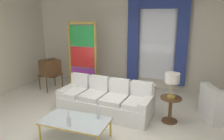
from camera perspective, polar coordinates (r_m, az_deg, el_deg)
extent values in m
plane|color=silver|center=(5.07, -3.15, -14.07)|extent=(16.00, 16.00, 0.00)
cube|color=beige|center=(7.42, 5.93, 7.29)|extent=(8.00, 0.12, 3.00)
cube|color=white|center=(7.19, 11.79, 7.24)|extent=(1.10, 0.02, 2.50)
cube|color=navy|center=(7.24, 5.59, 7.52)|extent=(0.36, 0.12, 2.70)
cube|color=navy|center=(7.03, 17.93, 6.68)|extent=(0.36, 0.12, 2.70)
cube|color=navy|center=(7.05, 12.18, 16.62)|extent=(1.80, 0.10, 0.28)
cube|color=white|center=(5.52, -1.89, -9.37)|extent=(2.39, 1.08, 0.38)
cube|color=white|center=(5.75, -0.27, -6.19)|extent=(2.33, 0.39, 0.78)
cube|color=white|center=(5.14, 9.06, -10.33)|extent=(0.27, 0.87, 0.56)
cube|color=white|center=(6.00, -11.18, -6.71)|extent=(0.27, 0.87, 0.56)
cube|color=white|center=(5.08, 6.78, -8.57)|extent=(0.59, 0.78, 0.12)
cube|color=white|center=(5.28, 7.91, -5.11)|extent=(0.52, 0.18, 0.40)
cube|color=white|center=(5.26, 0.71, -7.61)|extent=(0.59, 0.78, 0.12)
cube|color=white|center=(5.46, 2.06, -4.32)|extent=(0.52, 0.18, 0.40)
cube|color=white|center=(5.50, -4.87, -6.65)|extent=(0.59, 0.78, 0.12)
cube|color=white|center=(5.70, -3.35, -3.54)|extent=(0.52, 0.18, 0.40)
cube|color=white|center=(5.79, -9.92, -5.72)|extent=(0.59, 0.78, 0.12)
cube|color=white|center=(5.98, -8.29, -2.80)|extent=(0.52, 0.18, 0.40)
cube|color=silver|center=(4.42, -9.59, -12.94)|extent=(1.31, 0.72, 0.02)
cube|color=gold|center=(4.69, -7.54, -11.41)|extent=(1.31, 0.04, 0.03)
cube|color=gold|center=(4.17, -11.92, -15.12)|extent=(1.31, 0.04, 0.03)
cube|color=gold|center=(4.75, -16.45, -11.61)|extent=(0.04, 0.72, 0.03)
cube|color=gold|center=(4.18, -1.68, -14.71)|extent=(0.04, 0.72, 0.03)
cylinder|color=gold|center=(5.05, -13.95, -12.18)|extent=(0.04, 0.04, 0.38)
cylinder|color=gold|center=(4.54, -0.39, -14.91)|extent=(0.04, 0.04, 0.38)
cylinder|color=gold|center=(4.60, -18.46, -15.32)|extent=(0.04, 0.04, 0.38)
cylinder|color=silver|center=(4.17, -11.26, -13.16)|extent=(0.07, 0.07, 0.19)
cylinder|color=silver|center=(4.11, -11.35, -11.60)|extent=(0.03, 0.03, 0.06)
sphere|color=silver|center=(4.09, -11.38, -11.01)|extent=(0.04, 0.04, 0.04)
cylinder|color=silver|center=(4.37, -3.61, -11.11)|extent=(0.07, 0.07, 0.25)
cylinder|color=silver|center=(4.30, -3.64, -9.23)|extent=(0.03, 0.03, 0.06)
sphere|color=silver|center=(4.28, -3.65, -8.66)|extent=(0.04, 0.04, 0.04)
cube|color=brown|center=(7.36, -15.87, -1.20)|extent=(0.62, 0.54, 0.03)
cylinder|color=brown|center=(7.51, -18.50, -3.07)|extent=(0.04, 0.04, 0.50)
cylinder|color=brown|center=(7.76, -14.81, -2.25)|extent=(0.04, 0.04, 0.50)
cylinder|color=brown|center=(7.10, -16.75, -3.94)|extent=(0.04, 0.04, 0.50)
cylinder|color=brown|center=(7.36, -12.92, -3.03)|extent=(0.04, 0.04, 0.50)
cube|color=brown|center=(7.30, -16.01, 0.73)|extent=(0.67, 0.71, 0.48)
cube|color=black|center=(7.49, -16.89, 1.18)|extent=(0.18, 0.36, 0.30)
cylinder|color=gold|center=(7.50, -17.33, -0.32)|extent=(0.03, 0.04, 0.04)
cylinder|color=gold|center=(7.58, -16.26, -0.10)|extent=(0.03, 0.04, 0.04)
cylinder|color=silver|center=(7.21, -16.24, 3.97)|extent=(0.06, 0.12, 0.34)
cylinder|color=silver|center=(7.21, -16.24, 3.97)|extent=(0.06, 0.12, 0.34)
cube|color=white|center=(5.82, 27.10, -9.64)|extent=(1.03, 1.03, 0.40)
cube|color=white|center=(5.73, 27.38, -7.34)|extent=(0.89, 0.89, 0.10)
cube|color=white|center=(5.60, 24.42, -8.03)|extent=(0.47, 0.82, 0.80)
cube|color=white|center=(6.04, 25.79, -7.67)|extent=(0.75, 0.43, 0.58)
cube|color=gold|center=(7.13, -10.99, 3.56)|extent=(0.05, 0.05, 2.20)
cube|color=gold|center=(6.72, -4.35, 3.12)|extent=(0.05, 0.05, 2.20)
cube|color=gold|center=(6.79, -8.08, 12.24)|extent=(0.90, 0.05, 0.06)
cube|color=gold|center=(7.19, -7.48, -4.88)|extent=(0.90, 0.05, 0.10)
cube|color=purple|center=(7.07, -7.59, -1.95)|extent=(0.82, 0.02, 0.64)
cube|color=red|center=(6.92, -7.77, 3.35)|extent=(0.82, 0.02, 0.64)
cube|color=#238E3D|center=(6.82, -7.96, 8.86)|extent=(0.82, 0.02, 0.64)
cylinder|color=beige|center=(6.82, -4.47, -6.06)|extent=(0.16, 0.16, 0.06)
ellipsoid|color=#1C3EAB|center=(6.79, -4.49, -5.19)|extent=(0.18, 0.32, 0.20)
sphere|color=#1C3EAB|center=(6.87, -4.03, -3.96)|extent=(0.09, 0.09, 0.09)
cone|color=gold|center=(6.92, -3.83, -3.81)|extent=(0.02, 0.04, 0.02)
cone|color=#296C3D|center=(6.60, -5.15, -4.86)|extent=(0.44, 0.40, 0.50)
cylinder|color=brown|center=(5.11, 15.26, -7.14)|extent=(0.48, 0.48, 0.03)
cylinder|color=brown|center=(5.23, 15.05, -10.10)|extent=(0.08, 0.08, 0.55)
cylinder|color=brown|center=(5.34, 14.85, -12.79)|extent=(0.36, 0.36, 0.03)
cylinder|color=#B29338|center=(5.10, 15.29, -6.77)|extent=(0.18, 0.18, 0.04)
cylinder|color=#B29338|center=(5.03, 15.44, -4.65)|extent=(0.03, 0.03, 0.36)
cylinder|color=silver|center=(4.96, 15.62, -2.03)|extent=(0.32, 0.32, 0.22)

